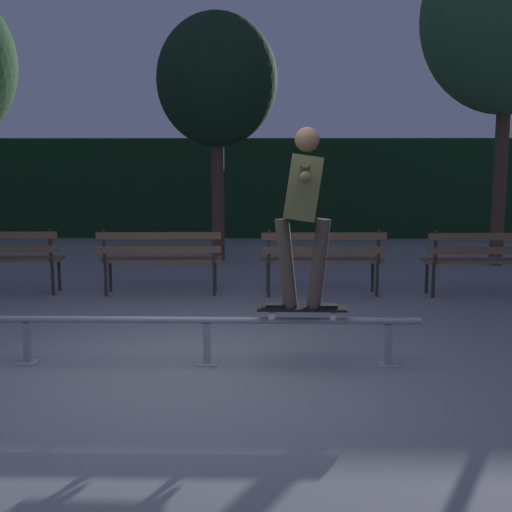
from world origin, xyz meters
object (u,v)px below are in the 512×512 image
(skateboard, at_px, (302,309))
(tree_far_right, at_px, (508,18))
(tree_behind_benches, at_px, (217,81))
(grind_rail, at_px, (207,328))
(park_bench_right_center, at_px, (323,255))
(park_bench_left_center, at_px, (160,255))
(skateboarder, at_px, (303,202))
(park_bench_rightmost, at_px, (487,256))

(skateboard, height_order, tree_far_right, tree_far_right)
(skateboard, xyz_separation_m, tree_behind_benches, (-1.18, 5.91, 2.53))
(grind_rail, relative_size, park_bench_right_center, 2.33)
(grind_rail, height_order, skateboard, skateboard)
(park_bench_right_center, distance_m, tree_far_right, 5.25)
(tree_far_right, xyz_separation_m, tree_behind_benches, (-4.66, 0.42, -0.92))
(grind_rail, relative_size, park_bench_left_center, 2.33)
(park_bench_left_center, bearing_deg, park_bench_right_center, 0.00)
(skateboard, xyz_separation_m, tree_far_right, (3.48, 5.49, 3.45))
(park_bench_right_center, bearing_deg, tree_far_right, 39.59)
(grind_rail, xyz_separation_m, skateboarder, (0.84, -0.00, 1.11))
(skateboard, relative_size, park_bench_right_center, 0.49)
(park_bench_right_center, xyz_separation_m, park_bench_rightmost, (2.12, 0.00, 0.00))
(skateboarder, distance_m, tree_behind_benches, 6.24)
(grind_rail, relative_size, park_bench_rightmost, 2.33)
(grind_rail, bearing_deg, tree_far_right, 51.84)
(skateboarder, relative_size, tree_far_right, 0.28)
(skateboarder, height_order, tree_far_right, tree_far_right)
(park_bench_left_center, relative_size, tree_behind_benches, 0.39)
(grind_rail, distance_m, skateboard, 0.85)
(tree_behind_benches, bearing_deg, tree_far_right, -5.13)
(skateboarder, xyz_separation_m, tree_behind_benches, (-1.18, 5.91, 1.60))
(park_bench_right_center, distance_m, park_bench_rightmost, 2.12)
(park_bench_right_center, relative_size, park_bench_rightmost, 1.00)
(skateboard, bearing_deg, tree_far_right, 57.65)
(tree_far_right, height_order, tree_behind_benches, tree_far_right)
(grind_rail, bearing_deg, park_bench_left_center, 106.60)
(grind_rail, height_order, tree_far_right, tree_far_right)
(skateboard, height_order, tree_behind_benches, tree_behind_benches)
(skateboard, height_order, park_bench_left_center, park_bench_left_center)
(tree_behind_benches, bearing_deg, skateboard, -78.70)
(grind_rail, height_order, park_bench_left_center, park_bench_left_center)
(park_bench_left_center, bearing_deg, tree_behind_benches, 79.76)
(skateboarder, bearing_deg, park_bench_right_center, 82.28)
(grind_rail, bearing_deg, skateboard, 0.00)
(skateboard, distance_m, park_bench_right_center, 2.98)
(skateboarder, xyz_separation_m, tree_far_right, (3.48, 5.49, 2.51))
(park_bench_right_center, bearing_deg, grind_rail, -112.80)
(skateboard, xyz_separation_m, park_bench_left_center, (-1.72, 2.95, 0.03))
(park_bench_rightmost, bearing_deg, grind_rail, -138.71)
(park_bench_left_center, height_order, tree_far_right, tree_far_right)
(park_bench_left_center, height_order, tree_behind_benches, tree_behind_benches)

